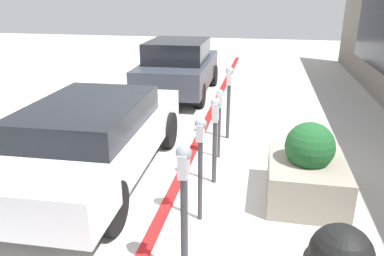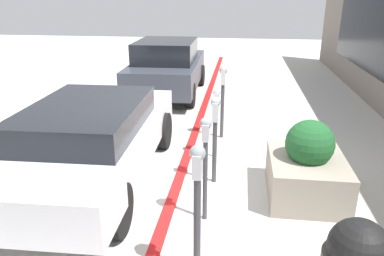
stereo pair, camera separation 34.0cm
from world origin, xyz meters
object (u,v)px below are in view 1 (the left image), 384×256
parking_meter_nearest (184,193)px  parked_car_middle (95,136)px  parked_car_rear (179,67)px  parking_meter_middle (215,127)px  planter_box (307,171)px  parking_meter_farthest (229,90)px  parking_meter_fourth (220,110)px  parking_meter_second (200,149)px

parking_meter_nearest → parked_car_middle: size_ratio=0.33×
parked_car_rear → parking_meter_middle: bearing=-162.7°
planter_box → parking_meter_middle: bearing=79.5°
parking_meter_nearest → planter_box: parking_meter_nearest is taller
planter_box → parked_car_rear: bearing=29.8°
parking_meter_nearest → parking_meter_farthest: (4.21, -0.03, 0.02)m
parking_meter_farthest → parked_car_rear: parked_car_rear is taller
parking_meter_middle → parking_meter_fourth: (0.99, 0.05, -0.03)m
parking_meter_nearest → parking_meter_fourth: parking_meter_nearest is taller
parking_meter_fourth → parked_car_middle: parked_car_middle is taller
parking_meter_farthest → parking_meter_nearest: bearing=179.5°
parking_meter_second → parking_meter_fourth: size_ratio=1.12×
parking_meter_nearest → parking_meter_farthest: parking_meter_nearest is taller
parking_meter_farthest → parked_car_rear: (3.34, 1.82, -0.22)m
planter_box → parked_car_middle: (0.08, 3.36, 0.28)m
parking_meter_fourth → planter_box: bearing=-130.6°
parking_meter_fourth → parked_car_rear: bearing=21.9°
planter_box → parked_car_middle: 3.37m
parking_meter_middle → parking_meter_fourth: parking_meter_middle is taller
parking_meter_nearest → planter_box: (1.94, -1.43, -0.58)m
parking_meter_farthest → planter_box: (-2.27, -1.40, -0.60)m
parking_meter_nearest → planter_box: size_ratio=1.11×
parked_car_rear → planter_box: bearing=-151.5°
parking_meter_farthest → planter_box: bearing=-148.4°
parking_meter_nearest → parking_meter_farthest: bearing=-0.5°
parking_meter_fourth → parking_meter_nearest: bearing=-179.5°
parking_meter_nearest → parked_car_middle: parking_meter_nearest is taller
parked_car_rear → parking_meter_fourth: bearing=-159.4°
parking_meter_middle → planter_box: bearing=-100.5°
parking_meter_middle → parked_car_rear: (5.35, 1.81, -0.13)m
planter_box → parked_car_middle: size_ratio=0.30×
parking_meter_second → planter_box: bearing=-60.5°
parking_meter_fourth → parking_meter_farthest: parking_meter_farthest is taller
parking_meter_nearest → parking_meter_second: (1.12, 0.02, -0.00)m
parking_meter_nearest → parking_meter_second: size_ratio=1.06×
parked_car_middle → parked_car_rear: size_ratio=1.13×
parking_meter_nearest → parking_meter_fourth: (3.20, 0.03, -0.10)m
parking_meter_second → parked_car_rear: (6.44, 1.76, -0.20)m
parked_car_rear → parking_meter_nearest: bearing=-168.1°
parking_meter_middle → parked_car_middle: (-0.18, 1.95, -0.23)m
parking_meter_second → parked_car_middle: size_ratio=0.31×
parking_meter_fourth → parked_car_rear: size_ratio=0.32×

